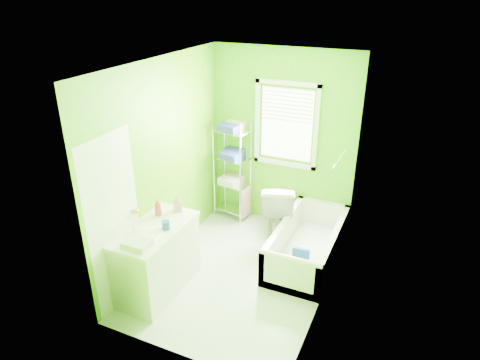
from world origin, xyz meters
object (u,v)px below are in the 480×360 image
at_px(bathtub, 307,249).
at_px(toilet, 277,207).
at_px(wire_shelf_unit, 233,162).
at_px(vanity, 156,257).

distance_m(bathtub, toilet, 0.81).
relative_size(bathtub, toilet, 1.98).
xyz_separation_m(bathtub, toilet, (-0.60, 0.50, 0.24)).
bearing_deg(toilet, bathtub, 121.35).
bearing_deg(bathtub, wire_shelf_unit, 154.19).
relative_size(bathtub, vanity, 1.46).
relative_size(vanity, wire_shelf_unit, 0.73).
bearing_deg(vanity, wire_shelf_unit, 87.86).
bearing_deg(bathtub, vanity, -138.24).
distance_m(bathtub, vanity, 1.97).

